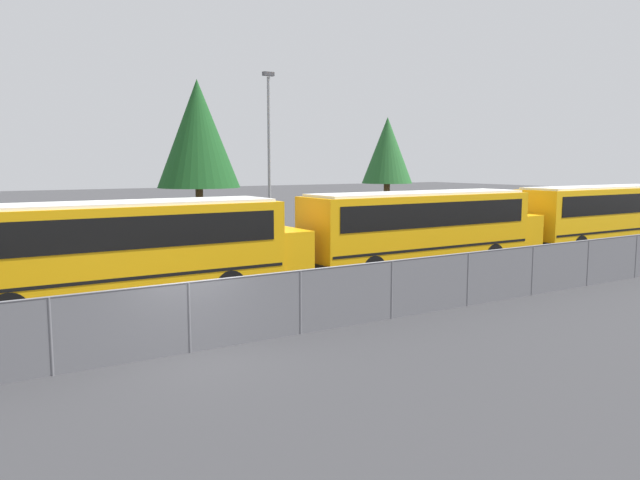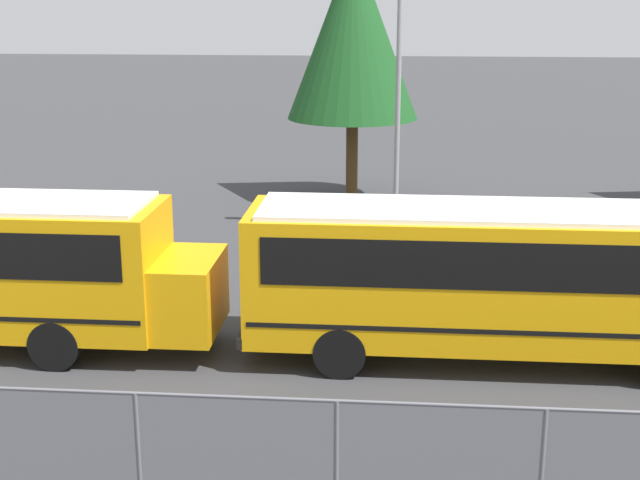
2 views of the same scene
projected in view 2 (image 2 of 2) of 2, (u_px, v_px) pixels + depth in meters
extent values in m
cylinder|color=slate|center=(138.00, 444.00, 13.77)|extent=(0.07, 0.07, 1.72)
cylinder|color=slate|center=(337.00, 452.00, 13.52)|extent=(0.07, 0.07, 1.72)
cylinder|color=slate|center=(543.00, 461.00, 13.27)|extent=(0.07, 0.07, 1.72)
cube|color=orange|center=(190.00, 294.00, 19.12)|extent=(1.26, 2.33, 1.62)
cylinder|color=black|center=(91.00, 308.00, 20.66)|extent=(1.08, 0.28, 1.08)
cylinder|color=black|center=(55.00, 345.00, 18.45)|extent=(1.08, 0.28, 1.08)
cube|color=orange|center=(499.00, 276.00, 18.55)|extent=(10.50, 2.53, 2.70)
cube|color=black|center=(501.00, 249.00, 18.39)|extent=(9.66, 2.57, 0.97)
cube|color=black|center=(497.00, 310.00, 18.75)|extent=(10.29, 2.56, 0.10)
cube|color=black|center=(249.00, 322.00, 19.31)|extent=(0.12, 2.53, 0.24)
cube|color=silver|center=(503.00, 211.00, 18.17)|extent=(9.97, 2.28, 0.10)
cylinder|color=black|center=(639.00, 322.00, 19.75)|extent=(1.08, 0.28, 1.08)
cylinder|color=black|center=(346.00, 313.00, 20.28)|extent=(1.08, 0.28, 1.08)
cylinder|color=black|center=(340.00, 353.00, 18.08)|extent=(1.08, 0.28, 1.08)
cylinder|color=gray|center=(398.00, 100.00, 26.94)|extent=(0.16, 0.16, 8.92)
cylinder|color=#51381E|center=(352.00, 160.00, 33.31)|extent=(0.44, 0.44, 3.11)
cone|color=#194C1E|center=(353.00, 32.00, 32.05)|extent=(4.79, 4.79, 6.22)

